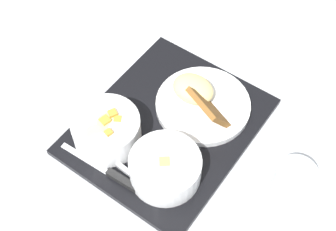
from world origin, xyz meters
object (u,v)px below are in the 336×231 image
(bowl_soup, at_px, (165,167))
(glass_water, at_px, (292,185))
(knife, at_px, (118,178))
(bowl_salad, at_px, (107,129))
(spoon, at_px, (113,159))
(plate_main, at_px, (201,101))

(bowl_soup, bearing_deg, glass_water, -66.40)
(bowl_soup, height_order, knife, bowl_soup)
(bowl_salad, xyz_separation_m, spoon, (-0.04, -0.04, -0.03))
(glass_water, bearing_deg, plate_main, 70.54)
(knife, bearing_deg, bowl_soup, -141.65)
(bowl_soup, distance_m, knife, 0.09)
(plate_main, height_order, knife, plate_main)
(plate_main, height_order, glass_water, plate_main)
(knife, bearing_deg, spoon, -39.78)
(bowl_soup, bearing_deg, plate_main, 7.82)
(bowl_soup, height_order, glass_water, glass_water)
(spoon, bearing_deg, plate_main, -102.36)
(bowl_salad, height_order, bowl_soup, bowl_salad)
(bowl_salad, relative_size, glass_water, 1.53)
(bowl_soup, relative_size, plate_main, 0.68)
(bowl_soup, xyz_separation_m, glass_water, (0.09, -0.21, -0.01))
(glass_water, bearing_deg, bowl_salad, 103.39)
(bowl_soup, relative_size, glass_water, 1.54)
(plate_main, relative_size, spoon, 1.43)
(bowl_salad, distance_m, glass_water, 0.35)
(bowl_soup, xyz_separation_m, spoon, (-0.03, 0.10, -0.03))
(plate_main, bearing_deg, glass_water, -109.46)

